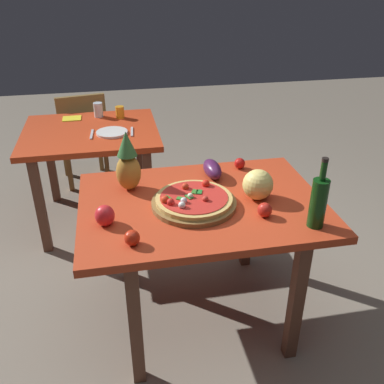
{
  "coord_description": "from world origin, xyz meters",
  "views": [
    {
      "loc": [
        -0.41,
        -1.82,
        1.82
      ],
      "look_at": [
        -0.05,
        0.02,
        0.79
      ],
      "focal_mm": 39.79,
      "sensor_mm": 36.0,
      "label": 1
    }
  ],
  "objects_px": {
    "dining_chair": "(83,134)",
    "dinner_plate": "(112,132)",
    "pizza_board": "(194,203)",
    "drinking_glass_juice": "(120,112)",
    "bell_pepper": "(105,216)",
    "wine_bottle": "(318,202)",
    "pizza": "(193,199)",
    "background_table": "(92,144)",
    "tomato_at_corner": "(132,238)",
    "pineapple_left": "(128,164)",
    "knife_utensil": "(132,132)",
    "display_table": "(202,217)",
    "eggplant": "(212,169)",
    "drinking_glass_water": "(98,110)",
    "fork_utensil": "(92,134)",
    "tomato_by_bottle": "(240,163)",
    "napkin_folded": "(72,118)",
    "melon": "(258,185)"
  },
  "relations": [
    {
      "from": "dining_chair",
      "to": "dinner_plate",
      "type": "bearing_deg",
      "value": 98.71
    },
    {
      "from": "pizza_board",
      "to": "drinking_glass_juice",
      "type": "relative_size",
      "value": 4.66
    },
    {
      "from": "bell_pepper",
      "to": "wine_bottle",
      "type": "bearing_deg",
      "value": -11.7
    },
    {
      "from": "pizza",
      "to": "background_table",
      "type": "bearing_deg",
      "value": 113.49
    },
    {
      "from": "tomato_at_corner",
      "to": "pineapple_left",
      "type": "bearing_deg",
      "value": 87.56
    },
    {
      "from": "dinner_plate",
      "to": "knife_utensil",
      "type": "xyz_separation_m",
      "value": [
        0.14,
        0.0,
        -0.0
      ]
    },
    {
      "from": "background_table",
      "to": "pizza_board",
      "type": "height_order",
      "value": "pizza_board"
    },
    {
      "from": "display_table",
      "to": "drinking_glass_juice",
      "type": "height_order",
      "value": "drinking_glass_juice"
    },
    {
      "from": "dining_chair",
      "to": "pizza_board",
      "type": "height_order",
      "value": "dining_chair"
    },
    {
      "from": "pineapple_left",
      "to": "bell_pepper",
      "type": "distance_m",
      "value": 0.37
    },
    {
      "from": "eggplant",
      "to": "bell_pepper",
      "type": "bearing_deg",
      "value": -146.97
    },
    {
      "from": "pizza",
      "to": "wine_bottle",
      "type": "bearing_deg",
      "value": -28.88
    },
    {
      "from": "eggplant",
      "to": "knife_utensil",
      "type": "distance_m",
      "value": 0.89
    },
    {
      "from": "drinking_glass_water",
      "to": "fork_utensil",
      "type": "distance_m",
      "value": 0.4
    },
    {
      "from": "bell_pepper",
      "to": "drinking_glass_juice",
      "type": "bearing_deg",
      "value": 84.88
    },
    {
      "from": "bell_pepper",
      "to": "tomato_by_bottle",
      "type": "relative_size",
      "value": 1.59
    },
    {
      "from": "pizza_board",
      "to": "napkin_folded",
      "type": "relative_size",
      "value": 3.02
    },
    {
      "from": "pineapple_left",
      "to": "napkin_folded",
      "type": "distance_m",
      "value": 1.3
    },
    {
      "from": "bell_pepper",
      "to": "eggplant",
      "type": "relative_size",
      "value": 0.51
    },
    {
      "from": "pizza",
      "to": "fork_utensil",
      "type": "bearing_deg",
      "value": 114.87
    },
    {
      "from": "display_table",
      "to": "dinner_plate",
      "type": "xyz_separation_m",
      "value": [
        -0.42,
        1.06,
        0.1
      ]
    },
    {
      "from": "pizza",
      "to": "knife_utensil",
      "type": "bearing_deg",
      "value": 101.75
    },
    {
      "from": "drinking_glass_water",
      "to": "dinner_plate",
      "type": "xyz_separation_m",
      "value": [
        0.09,
        -0.39,
        -0.05
      ]
    },
    {
      "from": "fork_utensil",
      "to": "wine_bottle",
      "type": "bearing_deg",
      "value": -49.99
    },
    {
      "from": "drinking_glass_juice",
      "to": "knife_utensil",
      "type": "height_order",
      "value": "drinking_glass_juice"
    },
    {
      "from": "tomato_at_corner",
      "to": "dinner_plate",
      "type": "distance_m",
      "value": 1.37
    },
    {
      "from": "drinking_glass_juice",
      "to": "drinking_glass_water",
      "type": "xyz_separation_m",
      "value": [
        -0.16,
        0.06,
        0.01
      ]
    },
    {
      "from": "eggplant",
      "to": "napkin_folded",
      "type": "xyz_separation_m",
      "value": [
        -0.83,
        1.18,
        -0.04
      ]
    },
    {
      "from": "tomato_by_bottle",
      "to": "knife_utensil",
      "type": "xyz_separation_m",
      "value": [
        -0.58,
        0.72,
        -0.03
      ]
    },
    {
      "from": "pineapple_left",
      "to": "knife_utensil",
      "type": "bearing_deg",
      "value": 85.34
    },
    {
      "from": "tomato_by_bottle",
      "to": "display_table",
      "type": "bearing_deg",
      "value": -131.34
    },
    {
      "from": "fork_utensil",
      "to": "pizza_board",
      "type": "bearing_deg",
      "value": -61.51
    },
    {
      "from": "tomato_at_corner",
      "to": "drinking_glass_water",
      "type": "xyz_separation_m",
      "value": [
        -0.14,
        1.76,
        0.02
      ]
    },
    {
      "from": "tomato_by_bottle",
      "to": "fork_utensil",
      "type": "bearing_deg",
      "value": 139.88
    },
    {
      "from": "drinking_glass_juice",
      "to": "knife_utensil",
      "type": "bearing_deg",
      "value": -78.68
    },
    {
      "from": "display_table",
      "to": "wine_bottle",
      "type": "distance_m",
      "value": 0.6
    },
    {
      "from": "dining_chair",
      "to": "display_table",
      "type": "bearing_deg",
      "value": 100.3
    },
    {
      "from": "display_table",
      "to": "drinking_glass_juice",
      "type": "xyz_separation_m",
      "value": [
        -0.35,
        1.4,
        0.14
      ]
    },
    {
      "from": "eggplant",
      "to": "dinner_plate",
      "type": "distance_m",
      "value": 0.96
    },
    {
      "from": "melon",
      "to": "napkin_folded",
      "type": "distance_m",
      "value": 1.77
    },
    {
      "from": "drinking_glass_water",
      "to": "dinner_plate",
      "type": "bearing_deg",
      "value": -77.15
    },
    {
      "from": "background_table",
      "to": "napkin_folded",
      "type": "relative_size",
      "value": 6.86
    },
    {
      "from": "display_table",
      "to": "pizza",
      "type": "relative_size",
      "value": 3.21
    },
    {
      "from": "dining_chair",
      "to": "drinking_glass_juice",
      "type": "height_order",
      "value": "dining_chair"
    },
    {
      "from": "display_table",
      "to": "tomato_at_corner",
      "type": "height_order",
      "value": "tomato_at_corner"
    },
    {
      "from": "dining_chair",
      "to": "drinking_glass_juice",
      "type": "relative_size",
      "value": 9.35
    },
    {
      "from": "tomato_at_corner",
      "to": "dinner_plate",
      "type": "relative_size",
      "value": 0.31
    },
    {
      "from": "dining_chair",
      "to": "tomato_at_corner",
      "type": "xyz_separation_m",
      "value": [
        0.3,
        -2.12,
        0.3
      ]
    },
    {
      "from": "knife_utensil",
      "to": "napkin_folded",
      "type": "height_order",
      "value": "knife_utensil"
    },
    {
      "from": "dining_chair",
      "to": "dinner_plate",
      "type": "xyz_separation_m",
      "value": [
        0.25,
        -0.75,
        0.27
      ]
    }
  ]
}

